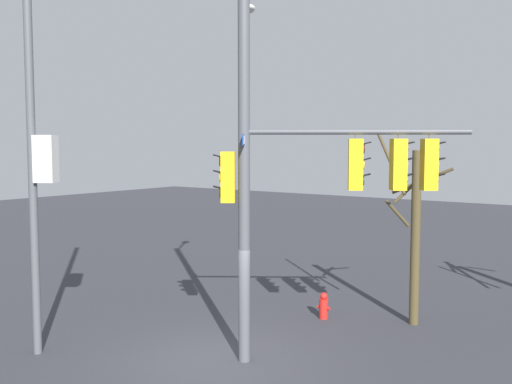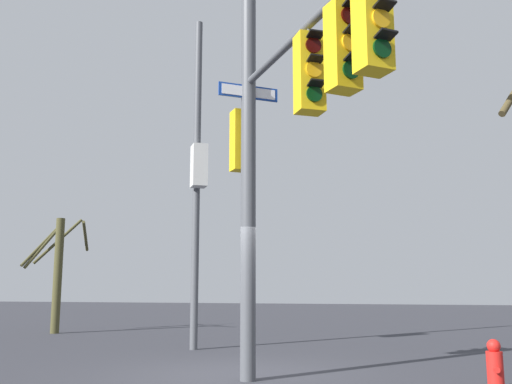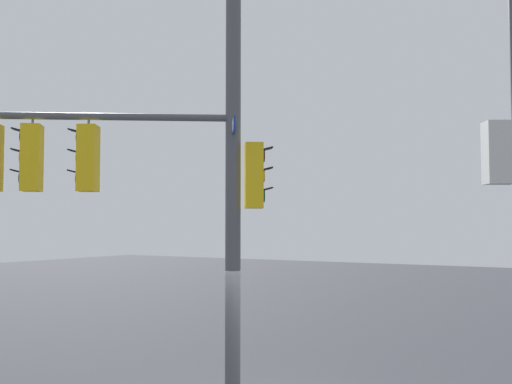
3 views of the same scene
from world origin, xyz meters
name	(u,v)px [view 2 (image 2 of 3)]	position (x,y,z in m)	size (l,w,h in m)	color
ground_plane	(235,376)	(0.00, 0.00, 0.00)	(80.00, 80.00, 0.00)	#32333A
main_signal_pole_assembly	(279,91)	(-1.32, -1.07, 4.55)	(5.69, 3.26, 8.54)	#4C4F54
secondary_pole_assembly	(197,174)	(3.56, 2.00, 4.31)	(0.66, 0.55, 8.42)	#4C4F54
fire_hydrant	(495,365)	(-0.36, -4.14, 0.34)	(0.38, 0.24, 0.73)	red
bare_tree_corner	(57,268)	(7.17, 8.13, 2.10)	(1.83, 2.24, 3.85)	#474426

